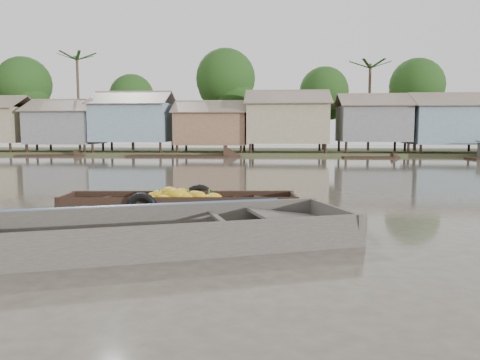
{
  "coord_description": "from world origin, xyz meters",
  "views": [
    {
      "loc": [
        1.34,
        -9.91,
        2.0
      ],
      "look_at": [
        0.54,
        1.5,
        0.8
      ],
      "focal_mm": 35.0,
      "sensor_mm": 36.0,
      "label": 1
    }
  ],
  "objects": [
    {
      "name": "distant_boats",
      "position": [
        12.83,
        23.98,
        0.21
      ],
      "size": [
        47.03,
        16.31,
        1.38
      ],
      "color": "black",
      "rests_on": "ground"
    },
    {
      "name": "riverbank",
      "position": [
        3.03,
        31.86,
        3.07
      ],
      "size": [
        120.0,
        12.47,
        10.22
      ],
      "color": "#384723",
      "rests_on": "ground"
    },
    {
      "name": "ground",
      "position": [
        0.0,
        0.0,
        0.0
      ],
      "size": [
        120.0,
        120.0,
        0.0
      ],
      "primitive_type": "plane",
      "color": "#484137",
      "rests_on": "ground"
    },
    {
      "name": "banana_boat",
      "position": [
        -1.07,
        1.66,
        0.17
      ],
      "size": [
        5.97,
        1.85,
        0.84
      ],
      "rotation": [
        0.0,
        0.0,
        0.08
      ],
      "color": "black",
      "rests_on": "ground"
    },
    {
      "name": "viewer_boat",
      "position": [
        -1.46,
        -2.23,
        0.09
      ],
      "size": [
        8.89,
        5.05,
        0.7
      ],
      "rotation": [
        0.0,
        0.0,
        0.35
      ],
      "color": "#3C3832",
      "rests_on": "ground"
    }
  ]
}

